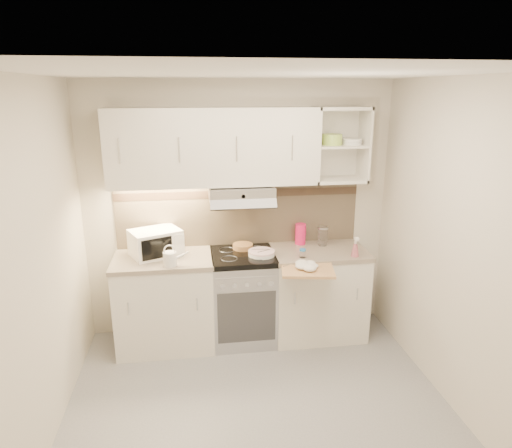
% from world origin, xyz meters
% --- Properties ---
extents(ground, '(3.00, 3.00, 0.00)m').
position_xyz_m(ground, '(0.00, 0.00, 0.00)').
color(ground, gray).
rests_on(ground, ground).
extents(room_shell, '(3.04, 2.84, 2.52)m').
position_xyz_m(room_shell, '(0.00, 0.37, 1.63)').
color(room_shell, beige).
rests_on(room_shell, ground).
extents(base_cabinet_left, '(0.90, 0.60, 0.86)m').
position_xyz_m(base_cabinet_left, '(-0.75, 1.10, 0.43)').
color(base_cabinet_left, silver).
rests_on(base_cabinet_left, ground).
extents(worktop_left, '(0.92, 0.62, 0.04)m').
position_xyz_m(worktop_left, '(-0.75, 1.10, 0.88)').
color(worktop_left, gray).
rests_on(worktop_left, base_cabinet_left).
extents(base_cabinet_right, '(0.90, 0.60, 0.86)m').
position_xyz_m(base_cabinet_right, '(0.75, 1.10, 0.43)').
color(base_cabinet_right, silver).
rests_on(base_cabinet_right, ground).
extents(worktop_right, '(0.92, 0.62, 0.04)m').
position_xyz_m(worktop_right, '(0.75, 1.10, 0.88)').
color(worktop_right, gray).
rests_on(worktop_right, base_cabinet_right).
extents(electric_range, '(0.60, 0.60, 0.90)m').
position_xyz_m(electric_range, '(0.00, 1.10, 0.45)').
color(electric_range, '#B7B7BC').
rests_on(electric_range, ground).
extents(microwave, '(0.53, 0.48, 0.25)m').
position_xyz_m(microwave, '(-0.81, 1.17, 1.02)').
color(microwave, white).
rests_on(microwave, worktop_left).
extents(watering_can, '(0.23, 0.12, 0.20)m').
position_xyz_m(watering_can, '(-0.66, 0.88, 0.97)').
color(watering_can, white).
rests_on(watering_can, worktop_left).
extents(plate_stack, '(0.25, 0.25, 0.05)m').
position_xyz_m(plate_stack, '(0.17, 1.03, 0.92)').
color(plate_stack, white).
rests_on(plate_stack, electric_range).
extents(bread_loaf, '(0.20, 0.20, 0.05)m').
position_xyz_m(bread_loaf, '(0.02, 1.24, 0.92)').
color(bread_loaf, '#AE944B').
rests_on(bread_loaf, electric_range).
extents(pink_pitcher, '(0.11, 0.11, 0.21)m').
position_xyz_m(pink_pitcher, '(0.61, 1.30, 1.01)').
color(pink_pitcher, '#EA1758').
rests_on(pink_pitcher, worktop_right).
extents(glass_jar, '(0.10, 0.10, 0.19)m').
position_xyz_m(glass_jar, '(0.82, 1.23, 1.00)').
color(glass_jar, silver).
rests_on(glass_jar, worktop_right).
extents(spice_jar, '(0.06, 0.06, 0.08)m').
position_xyz_m(spice_jar, '(0.54, 0.92, 0.94)').
color(spice_jar, white).
rests_on(spice_jar, worktop_right).
extents(spray_bottle, '(0.08, 0.08, 0.20)m').
position_xyz_m(spray_bottle, '(1.03, 0.88, 0.98)').
color(spray_bottle, pink).
rests_on(spray_bottle, worktop_right).
extents(cutting_board, '(0.52, 0.48, 0.03)m').
position_xyz_m(cutting_board, '(0.53, 0.70, 0.87)').
color(cutting_board, tan).
rests_on(cutting_board, base_cabinet_right).
extents(dish_towel, '(0.28, 0.25, 0.07)m').
position_xyz_m(dish_towel, '(0.50, 0.67, 0.92)').
color(dish_towel, white).
rests_on(dish_towel, cutting_board).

